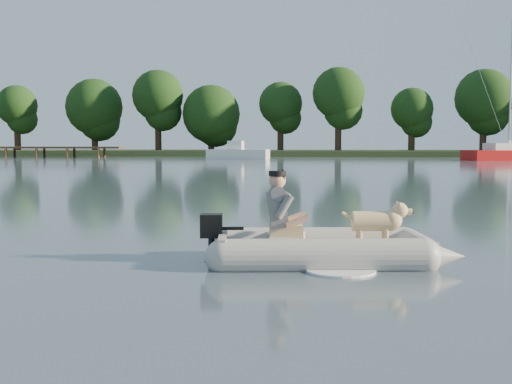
# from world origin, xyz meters

# --- Properties ---
(water) EXTENTS (160.00, 160.00, 0.00)m
(water) POSITION_xyz_m (0.00, 0.00, 0.00)
(water) COLOR #50606C
(water) RESTS_ON ground
(shore_bank) EXTENTS (160.00, 12.00, 0.70)m
(shore_bank) POSITION_xyz_m (0.00, 62.00, 0.25)
(shore_bank) COLOR #47512D
(shore_bank) RESTS_ON water
(dock) EXTENTS (18.00, 2.00, 1.04)m
(dock) POSITION_xyz_m (-26.00, 52.00, 0.52)
(dock) COLOR #4C331E
(dock) RESTS_ON water
(treeline) EXTENTS (84.66, 7.35, 9.27)m
(treeline) POSITION_xyz_m (5.75, 61.07, 5.30)
(treeline) COLOR #332316
(treeline) RESTS_ON shore_bank
(dinghy) EXTENTS (4.27, 3.10, 1.20)m
(dinghy) POSITION_xyz_m (1.05, 0.27, 0.50)
(dinghy) COLOR #A0A09B
(dinghy) RESTS_ON water
(man) EXTENTS (0.67, 0.60, 0.92)m
(man) POSITION_xyz_m (0.45, 0.25, 0.67)
(man) COLOR slate
(man) RESTS_ON dinghy
(dog) EXTENTS (0.83, 0.37, 0.53)m
(dog) POSITION_xyz_m (1.60, 0.37, 0.44)
(dog) COLOR tan
(dog) RESTS_ON dinghy
(outboard_motor) EXTENTS (0.38, 0.28, 0.68)m
(outboard_motor) POSITION_xyz_m (-0.36, 0.12, 0.27)
(outboard_motor) COLOR black
(outboard_motor) RESTS_ON dinghy
(motorboat) EXTENTS (5.68, 2.75, 2.31)m
(motorboat) POSITION_xyz_m (-5.44, 47.85, 1.05)
(motorboat) COLOR white
(motorboat) RESTS_ON water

